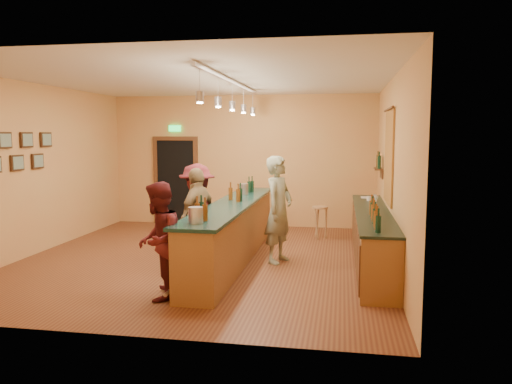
% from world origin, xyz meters
% --- Properties ---
extents(floor, '(7.00, 7.00, 0.00)m').
position_xyz_m(floor, '(0.00, 0.00, 0.00)').
color(floor, '#5A2819').
rests_on(floor, ground).
extents(ceiling, '(6.50, 7.00, 0.02)m').
position_xyz_m(ceiling, '(0.00, 0.00, 3.20)').
color(ceiling, silver).
rests_on(ceiling, wall_back).
extents(wall_back, '(6.50, 0.02, 3.20)m').
position_xyz_m(wall_back, '(0.00, 3.50, 1.60)').
color(wall_back, '#D3894F').
rests_on(wall_back, floor).
extents(wall_front, '(6.50, 0.02, 3.20)m').
position_xyz_m(wall_front, '(0.00, -3.50, 1.60)').
color(wall_front, '#D3894F').
rests_on(wall_front, floor).
extents(wall_left, '(0.02, 7.00, 3.20)m').
position_xyz_m(wall_left, '(-3.25, 0.00, 1.60)').
color(wall_left, '#D3894F').
rests_on(wall_left, floor).
extents(wall_right, '(0.02, 7.00, 3.20)m').
position_xyz_m(wall_right, '(3.25, 0.00, 1.60)').
color(wall_right, '#D3894F').
rests_on(wall_right, floor).
extents(doorway, '(1.15, 0.09, 2.48)m').
position_xyz_m(doorway, '(-1.70, 3.47, 1.13)').
color(doorway, black).
rests_on(doorway, wall_back).
extents(tapestry, '(0.03, 1.40, 1.60)m').
position_xyz_m(tapestry, '(3.23, 0.40, 1.85)').
color(tapestry, '#9C371F').
rests_on(tapestry, wall_right).
extents(bottle_shelf, '(0.17, 0.55, 0.54)m').
position_xyz_m(bottle_shelf, '(3.17, 1.90, 1.67)').
color(bottle_shelf, '#533019').
rests_on(bottle_shelf, wall_right).
extents(picture_grid, '(0.06, 2.20, 0.70)m').
position_xyz_m(picture_grid, '(-3.21, -0.75, 1.95)').
color(picture_grid, '#382111').
rests_on(picture_grid, wall_left).
extents(back_counter, '(0.60, 4.55, 1.27)m').
position_xyz_m(back_counter, '(2.97, 0.18, 0.49)').
color(back_counter, brown).
rests_on(back_counter, floor).
extents(tasting_bar, '(0.73, 5.10, 1.38)m').
position_xyz_m(tasting_bar, '(0.53, -0.00, 0.61)').
color(tasting_bar, brown).
rests_on(tasting_bar, floor).
extents(pendant_track, '(0.11, 4.60, 0.50)m').
position_xyz_m(pendant_track, '(0.54, -0.00, 2.98)').
color(pendant_track, silver).
rests_on(pendant_track, ceiling).
extents(bartender, '(0.65, 0.79, 1.88)m').
position_xyz_m(bartender, '(1.35, 0.05, 0.94)').
color(bartender, gray).
rests_on(bartender, floor).
extents(customer_a, '(0.71, 0.86, 1.61)m').
position_xyz_m(customer_a, '(-0.01, -2.20, 0.81)').
color(customer_a, '#59191E').
rests_on(customer_a, floor).
extents(customer_b, '(0.67, 1.06, 1.68)m').
position_xyz_m(customer_b, '(-0.01, -0.31, 0.84)').
color(customer_b, '#997A51').
rests_on(customer_b, floor).
extents(customer_c, '(0.71, 1.16, 1.73)m').
position_xyz_m(customer_c, '(-0.11, -0.04, 0.87)').
color(customer_c, '#59191E').
rests_on(customer_c, floor).
extents(bar_stool, '(0.34, 0.34, 0.70)m').
position_xyz_m(bar_stool, '(1.98, 2.20, 0.56)').
color(bar_stool, '#A5804A').
rests_on(bar_stool, floor).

